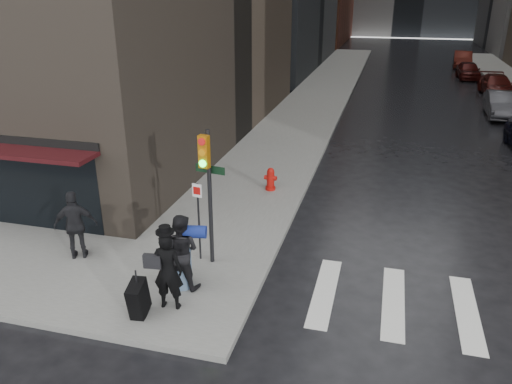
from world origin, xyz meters
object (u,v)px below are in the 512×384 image
Objects in this scene: parked_car_5 at (463,59)px; man_overcoat at (162,275)px; fire_hydrant at (271,180)px; parked_car_3 at (497,85)px; traffic_light at (207,180)px; parked_car_4 at (468,70)px; man_greycoat at (76,225)px; parked_car_2 at (501,105)px; man_jeans at (181,251)px.

man_overcoat is at bearing -99.80° from parked_car_5.
parked_car_3 reaches higher than fire_hydrant.
traffic_light is at bearing -114.61° from parked_car_3.
parked_car_5 is at bearing 84.96° from traffic_light.
man_overcoat reaches higher than parked_car_4.
man_overcoat is 43.40m from parked_car_5.
traffic_light reaches higher than parked_car_5.
parked_car_3 is at bearing -143.12° from man_greycoat.
fire_hydrant is at bearing -147.29° from man_greycoat.
parked_car_3 is 6.76m from parked_car_4.
man_greycoat is (-3.12, 1.54, 0.08)m from man_overcoat.
parked_car_5 is (13.70, 40.55, -0.35)m from man_greycoat.
parked_car_2 is at bearing -99.18° from parked_car_3.
man_greycoat is 3.72m from traffic_light.
man_overcoat is at bearing -94.81° from fire_hydrant.
man_jeans is 0.53× the size of traffic_light.
parked_car_2 is 6.73m from parked_car_3.
traffic_light is 41.28m from parked_car_5.
man_overcoat reaches higher than parked_car_2.
man_jeans is 1.00× the size of man_greycoat.
man_overcoat is 0.48× the size of parked_car_2.
parked_car_2 is at bearing -90.73° from parked_car_4.
fire_hydrant is at bearing -118.82° from parked_car_3.
fire_hydrant is at bearing 95.80° from traffic_light.
parked_car_3 is at bearing -118.43° from man_overcoat.
man_overcoat reaches higher than man_greycoat.
parked_car_5 reaches higher than parked_car_3.
man_greycoat is 0.40× the size of parked_car_3.
traffic_light is 0.89× the size of parked_car_4.
traffic_light is 0.80× the size of parked_car_5.
parked_car_2 is (10.23, 19.91, -1.73)m from traffic_light.
parked_car_2 is at bearing -117.42° from man_jeans.
parked_car_4 is at bearing 92.64° from parked_car_2.
man_greycoat is 0.47× the size of parked_car_4.
traffic_light is 0.77× the size of parked_car_3.
fire_hydrant is 29.55m from parked_car_4.
man_jeans is 2.29× the size of fire_hydrant.
parked_car_2 is at bearing 72.23° from traffic_light.
parked_car_4 reaches higher than fire_hydrant.
parked_car_4 is at bearing 70.85° from fire_hydrant.
man_overcoat is 0.51× the size of parked_car_4.
man_jeans is at bearing -95.15° from fire_hydrant.
traffic_light is at bearing -100.14° from parked_car_5.
man_greycoat is 2.30× the size of fire_hydrant.
traffic_light reaches higher than fire_hydrant.
fire_hydrant is 0.19× the size of parked_car_2.
parked_car_5 is (0.26, 6.68, 0.05)m from parked_car_4.
man_jeans is 42.46m from parked_car_5.
man_jeans is 0.47× the size of parked_car_4.
man_jeans is 0.44× the size of parked_car_2.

